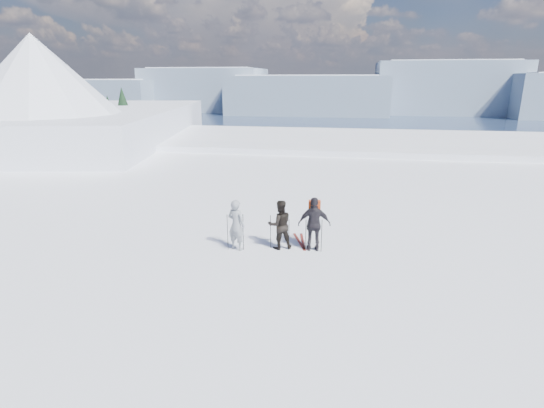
{
  "coord_description": "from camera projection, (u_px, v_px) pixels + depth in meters",
  "views": [
    {
      "loc": [
        0.85,
        -11.09,
        5.95
      ],
      "look_at": [
        -1.61,
        3.0,
        1.69
      ],
      "focal_mm": 28.0,
      "sensor_mm": 36.0,
      "label": 1
    }
  ],
  "objects": [
    {
      "name": "lake_basin",
      "position": [
        334.0,
        207.0,
        42.49
      ],
      "size": [
        820.0,
        820.0,
        71.62
      ],
      "color": "white",
      "rests_on": "ground"
    },
    {
      "name": "far_mountain_range",
      "position": [
        376.0,
        91.0,
        438.86
      ],
      "size": [
        770.0,
        110.0,
        53.0
      ],
      "color": "slate",
      "rests_on": "ground"
    },
    {
      "name": "near_ridge",
      "position": [
        85.0,
        170.0,
        45.36
      ],
      "size": [
        31.37,
        35.68,
        25.62
      ],
      "color": "white",
      "rests_on": "ground"
    },
    {
      "name": "skier_grey",
      "position": [
        236.0,
        225.0,
        15.09
      ],
      "size": [
        0.8,
        0.67,
        1.86
      ],
      "primitive_type": "imported",
      "rotation": [
        0.0,
        0.0,
        2.75
      ],
      "color": "gray",
      "rests_on": "ground"
    },
    {
      "name": "skier_dark",
      "position": [
        280.0,
        225.0,
        15.19
      ],
      "size": [
        1.07,
        0.97,
        1.81
      ],
      "primitive_type": "imported",
      "rotation": [
        0.0,
        0.0,
        3.53
      ],
      "color": "black",
      "rests_on": "ground"
    },
    {
      "name": "skier_pack",
      "position": [
        314.0,
        224.0,
        14.99
      ],
      "size": [
        1.2,
        0.61,
        1.96
      ],
      "primitive_type": "imported",
      "rotation": [
        0.0,
        0.0,
        3.26
      ],
      "color": "black",
      "rests_on": "ground"
    },
    {
      "name": "backpack",
      "position": [
        315.0,
        188.0,
        14.87
      ],
      "size": [
        0.44,
        0.28,
        0.55
      ],
      "primitive_type": "cube",
      "rotation": [
        0.0,
        0.0,
        3.26
      ],
      "color": "#BB3911",
      "rests_on": "skier_pack"
    },
    {
      "name": "ski_poles",
      "position": [
        274.0,
        233.0,
        15.12
      ],
      "size": [
        3.34,
        0.49,
        1.35
      ],
      "color": "black",
      "rests_on": "ground"
    },
    {
      "name": "skis_loose",
      "position": [
        301.0,
        242.0,
        16.01
      ],
      "size": [
        0.67,
        1.69,
        0.03
      ],
      "color": "black",
      "rests_on": "ground"
    }
  ]
}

